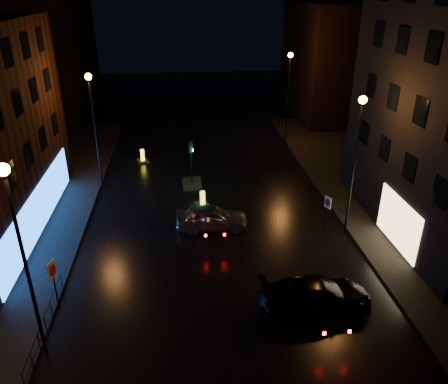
{
  "coord_description": "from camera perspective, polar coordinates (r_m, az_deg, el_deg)",
  "views": [
    {
      "loc": [
        -1.88,
        -16.04,
        13.74
      ],
      "look_at": [
        0.47,
        6.62,
        2.8
      ],
      "focal_mm": 35.0,
      "sensor_mm": 36.0,
      "label": 1
    }
  ],
  "objects": [
    {
      "name": "ground",
      "position": [
        21.2,
        0.61,
        -14.75
      ],
      "size": [
        120.0,
        120.0,
        0.0
      ],
      "primitive_type": "plane",
      "color": "black",
      "rests_on": "ground"
    },
    {
      "name": "pavement_right",
      "position": [
        31.88,
        24.72,
        -2.27
      ],
      "size": [
        12.0,
        44.0,
        0.15
      ],
      "primitive_type": "cube",
      "color": "black",
      "rests_on": "ground"
    },
    {
      "name": "building_far_left",
      "position": [
        53.38,
        -22.17,
        16.62
      ],
      "size": [
        8.0,
        16.0,
        14.0
      ],
      "primitive_type": "cube",
      "color": "black",
      "rests_on": "ground"
    },
    {
      "name": "building_far_right",
      "position": [
        51.5,
        13.86,
        16.31
      ],
      "size": [
        8.0,
        14.0,
        12.0
      ],
      "primitive_type": "cube",
      "color": "black",
      "rests_on": "ground"
    },
    {
      "name": "street_lamp_lnear",
      "position": [
        17.29,
        -25.21,
        -5.28
      ],
      "size": [
        0.44,
        0.44,
        8.37
      ],
      "color": "black",
      "rests_on": "ground"
    },
    {
      "name": "street_lamp_lfar",
      "position": [
        31.69,
        -16.71,
        9.62
      ],
      "size": [
        0.44,
        0.44,
        8.37
      ],
      "color": "black",
      "rests_on": "ground"
    },
    {
      "name": "street_lamp_rnear",
      "position": [
        25.42,
        16.92,
        5.75
      ],
      "size": [
        0.44,
        0.44,
        8.37
      ],
      "color": "black",
      "rests_on": "ground"
    },
    {
      "name": "street_lamp_rfar",
      "position": [
        40.09,
        8.43,
        13.62
      ],
      "size": [
        0.44,
        0.44,
        8.37
      ],
      "color": "black",
      "rests_on": "ground"
    },
    {
      "name": "traffic_signal",
      "position": [
        32.83,
        -4.22,
        1.8
      ],
      "size": [
        1.4,
        2.4,
        3.45
      ],
      "color": "black",
      "rests_on": "ground"
    },
    {
      "name": "guard_railing",
      "position": [
        20.8,
        -22.38,
        -15.38
      ],
      "size": [
        0.05,
        6.04,
        1.0
      ],
      "color": "black",
      "rests_on": "ground"
    },
    {
      "name": "silver_hatchback",
      "position": [
        26.82,
        -1.63,
        -3.34
      ],
      "size": [
        4.42,
        1.89,
        1.49
      ],
      "primitive_type": "imported",
      "rotation": [
        0.0,
        0.0,
        1.54
      ],
      "color": "#96999C",
      "rests_on": "ground"
    },
    {
      "name": "dark_sedan",
      "position": [
        21.11,
        11.95,
        -12.99
      ],
      "size": [
        5.23,
        2.23,
        1.5
      ],
      "primitive_type": "imported",
      "rotation": [
        0.0,
        0.0,
        1.59
      ],
      "color": "black",
      "rests_on": "ground"
    },
    {
      "name": "bollard_near",
      "position": [
        29.77,
        -2.8,
        -1.36
      ],
      "size": [
        1.24,
        1.45,
        1.07
      ],
      "rotation": [
        0.0,
        0.0,
        0.41
      ],
      "color": "black",
      "rests_on": "ground"
    },
    {
      "name": "bollard_far",
      "position": [
        37.76,
        -10.56,
        4.26
      ],
      "size": [
        1.18,
        1.45,
        1.09
      ],
      "rotation": [
        0.0,
        0.0,
        0.31
      ],
      "color": "black",
      "rests_on": "ground"
    },
    {
      "name": "road_sign_left",
      "position": [
        21.37,
        -21.49,
        -9.95
      ],
      "size": [
        0.2,
        0.62,
        2.58
      ],
      "rotation": [
        0.0,
        0.0,
        -0.24
      ],
      "color": "black",
      "rests_on": "ground"
    },
    {
      "name": "road_sign_right",
      "position": [
        26.91,
        13.36,
        -1.7
      ],
      "size": [
        0.26,
        0.52,
        2.26
      ],
      "rotation": [
        0.0,
        0.0,
        3.54
      ],
      "color": "black",
      "rests_on": "ground"
    }
  ]
}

